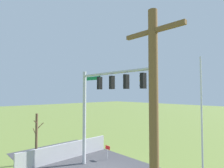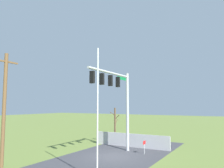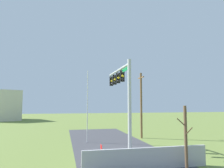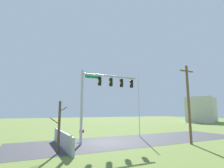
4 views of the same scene
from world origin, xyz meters
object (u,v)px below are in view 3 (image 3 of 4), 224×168
Objects in this scene: utility_pole at (141,104)px; open_sign at (101,149)px; bare_tree at (186,137)px; distant_building at (1,105)px; signal_mast at (122,89)px; flagpole at (87,106)px.

open_sign is at bearing -35.54° from utility_pole.
utility_pole is at bearing 144.46° from open_sign.
utility_pole is 12.21m from open_sign.
open_sign is (-3.39, -4.98, -1.23)m from bare_tree.
signal_mast is at bearing 179.52° from distant_building.
signal_mast is 1.85× the size of bare_tree.
signal_mast is 7.19m from flagpole.
distant_building is at bearing -154.52° from signal_mast.
bare_tree is at bearing 31.71° from signal_mast.
flagpole is at bearing -178.62° from open_sign.
distant_building is (-48.45, -23.76, 1.75)m from bare_tree.
distant_building is (-45.06, -18.78, 2.98)m from open_sign.
utility_pole reaches higher than signal_mast.
bare_tree is 6.15m from open_sign.
signal_mast is at bearing -30.43° from utility_pole.
utility_pole reaches higher than distant_building.
distant_building is (-35.52, -25.60, -0.40)m from utility_pole.
flagpole reaches higher than signal_mast.
utility_pole is at bearing 171.91° from bare_tree.
open_sign is at bearing 1.38° from flagpole.
flagpole is at bearing -161.57° from signal_mast.
flagpole is 0.72× the size of distant_building.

